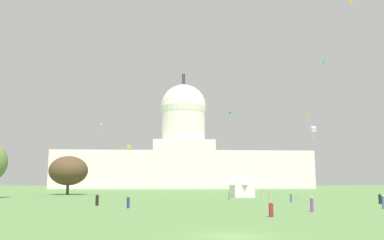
{
  "coord_description": "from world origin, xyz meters",
  "views": [
    {
      "loc": [
        -4.23,
        -26.4,
        3.42
      ],
      "look_at": [
        3.24,
        91.37,
        21.46
      ],
      "focal_mm": 38.0,
      "sensor_mm": 36.0,
      "label": 1
    }
  ],
  "objects_px": {
    "event_tent": "(242,186)",
    "person_denim_front_center": "(383,202)",
    "person_navy_back_center": "(128,202)",
    "kite_orange_high": "(351,0)",
    "person_tan_front_right": "(270,195)",
    "kite_gold_low": "(308,117)",
    "kite_cyan_high": "(323,63)",
    "kite_green_mid": "(231,113)",
    "kite_violet_low": "(146,151)",
    "person_denim_back_left": "(291,198)",
    "capitol_building": "(183,156)",
    "person_maroon_back_right": "(271,210)",
    "person_tan_front_left": "(263,195)",
    "kite_yellow_low": "(129,147)",
    "person_black_near_tree_west": "(97,200)",
    "person_purple_mid_left": "(312,205)",
    "person_black_lawn_far_right": "(380,199)",
    "tree_west_far": "(68,171)",
    "kite_white_low": "(313,129)",
    "kite_lime_mid": "(101,125)",
    "person_grey_aisle_center": "(230,196)"
  },
  "relations": [
    {
      "from": "person_tan_front_right",
      "to": "person_maroon_back_right",
      "type": "bearing_deg",
      "value": 120.32
    },
    {
      "from": "person_tan_front_right",
      "to": "kite_violet_low",
      "type": "bearing_deg",
      "value": -25.65
    },
    {
      "from": "kite_green_mid",
      "to": "tree_west_far",
      "type": "bearing_deg",
      "value": -154.57
    },
    {
      "from": "person_navy_back_center",
      "to": "person_tan_front_right",
      "type": "relative_size",
      "value": 0.99
    },
    {
      "from": "person_grey_aisle_center",
      "to": "person_denim_back_left",
      "type": "bearing_deg",
      "value": -120.48
    },
    {
      "from": "person_purple_mid_left",
      "to": "kite_gold_low",
      "type": "distance_m",
      "value": 41.47
    },
    {
      "from": "person_navy_back_center",
      "to": "kite_white_low",
      "type": "relative_size",
      "value": 0.69
    },
    {
      "from": "capitol_building",
      "to": "tree_west_far",
      "type": "distance_m",
      "value": 112.87
    },
    {
      "from": "person_black_lawn_far_right",
      "to": "person_denim_back_left",
      "type": "bearing_deg",
      "value": -57.01
    },
    {
      "from": "person_purple_mid_left",
      "to": "event_tent",
      "type": "bearing_deg",
      "value": 82.7
    },
    {
      "from": "person_black_near_tree_west",
      "to": "kite_cyan_high",
      "type": "distance_m",
      "value": 76.9
    },
    {
      "from": "person_purple_mid_left",
      "to": "kite_orange_high",
      "type": "distance_m",
      "value": 64.36
    },
    {
      "from": "tree_west_far",
      "to": "kite_white_low",
      "type": "relative_size",
      "value": 5.81
    },
    {
      "from": "person_denim_back_left",
      "to": "person_tan_front_right",
      "type": "bearing_deg",
      "value": -158.03
    },
    {
      "from": "kite_cyan_high",
      "to": "kite_green_mid",
      "type": "bearing_deg",
      "value": 84.35
    },
    {
      "from": "person_navy_back_center",
      "to": "person_maroon_back_right",
      "type": "distance_m",
      "value": 21.0
    },
    {
      "from": "person_denim_front_center",
      "to": "person_black_lawn_far_right",
      "type": "relative_size",
      "value": 1.05
    },
    {
      "from": "kite_violet_low",
      "to": "kite_green_mid",
      "type": "bearing_deg",
      "value": -76.39
    },
    {
      "from": "kite_lime_mid",
      "to": "kite_cyan_high",
      "type": "distance_m",
      "value": 102.04
    },
    {
      "from": "kite_yellow_low",
      "to": "kite_green_mid",
      "type": "xyz_separation_m",
      "value": [
        38.76,
        63.58,
        20.85
      ]
    },
    {
      "from": "person_denim_front_center",
      "to": "person_tan_front_right",
      "type": "xyz_separation_m",
      "value": [
        -6.94,
        30.39,
        -0.08
      ]
    },
    {
      "from": "capitol_building",
      "to": "person_tan_front_right",
      "type": "distance_m",
      "value": 139.43
    },
    {
      "from": "event_tent",
      "to": "person_denim_back_left",
      "type": "xyz_separation_m",
      "value": [
        3.93,
        -24.22,
        -1.83
      ]
    },
    {
      "from": "person_navy_back_center",
      "to": "kite_yellow_low",
      "type": "relative_size",
      "value": 0.48
    },
    {
      "from": "person_maroon_back_right",
      "to": "kite_lime_mid",
      "type": "relative_size",
      "value": 0.46
    },
    {
      "from": "person_black_near_tree_west",
      "to": "person_maroon_back_right",
      "type": "distance_m",
      "value": 29.07
    },
    {
      "from": "person_black_near_tree_west",
      "to": "tree_west_far",
      "type": "bearing_deg",
      "value": 30.77
    },
    {
      "from": "event_tent",
      "to": "person_denim_front_center",
      "type": "relative_size",
      "value": 3.71
    },
    {
      "from": "person_tan_front_right",
      "to": "kite_gold_low",
      "type": "xyz_separation_m",
      "value": [
        8.62,
        0.66,
        16.28
      ]
    },
    {
      "from": "person_black_lawn_far_right",
      "to": "kite_white_low",
      "type": "relative_size",
      "value": 0.7
    },
    {
      "from": "person_denim_front_center",
      "to": "kite_white_low",
      "type": "height_order",
      "value": "kite_white_low"
    },
    {
      "from": "tree_west_far",
      "to": "person_purple_mid_left",
      "type": "distance_m",
      "value": 79.89
    },
    {
      "from": "event_tent",
      "to": "person_grey_aisle_center",
      "type": "bearing_deg",
      "value": -111.21
    },
    {
      "from": "person_maroon_back_right",
      "to": "person_tan_front_left",
      "type": "bearing_deg",
      "value": -136.22
    },
    {
      "from": "person_navy_back_center",
      "to": "person_denim_back_left",
      "type": "bearing_deg",
      "value": 9.7
    },
    {
      "from": "person_tan_front_left",
      "to": "person_tan_front_right",
      "type": "bearing_deg",
      "value": 12.87
    },
    {
      "from": "kite_cyan_high",
      "to": "kite_green_mid",
      "type": "xyz_separation_m",
      "value": [
        -14.21,
        71.77,
        -1.85
      ]
    },
    {
      "from": "person_tan_front_right",
      "to": "kite_gold_low",
      "type": "distance_m",
      "value": 18.43
    },
    {
      "from": "person_tan_front_right",
      "to": "kite_orange_high",
      "type": "bearing_deg",
      "value": -124.86
    },
    {
      "from": "tree_west_far",
      "to": "kite_white_low",
      "type": "bearing_deg",
      "value": -33.17
    },
    {
      "from": "person_navy_back_center",
      "to": "person_denim_back_left",
      "type": "height_order",
      "value": "person_navy_back_center"
    },
    {
      "from": "person_black_lawn_far_right",
      "to": "kite_lime_mid",
      "type": "relative_size",
      "value": 0.51
    },
    {
      "from": "person_navy_back_center",
      "to": "kite_lime_mid",
      "type": "relative_size",
      "value": 0.5
    },
    {
      "from": "kite_cyan_high",
      "to": "kite_green_mid",
      "type": "distance_m",
      "value": 73.19
    },
    {
      "from": "person_black_lawn_far_right",
      "to": "kite_yellow_low",
      "type": "height_order",
      "value": "kite_yellow_low"
    },
    {
      "from": "person_tan_front_left",
      "to": "person_black_lawn_far_right",
      "type": "relative_size",
      "value": 0.93
    },
    {
      "from": "person_navy_back_center",
      "to": "kite_orange_high",
      "type": "xyz_separation_m",
      "value": [
        47.24,
        31.22,
        44.33
      ]
    },
    {
      "from": "person_black_lawn_far_right",
      "to": "kite_violet_low",
      "type": "distance_m",
      "value": 110.16
    },
    {
      "from": "person_denim_front_center",
      "to": "capitol_building",
      "type": "bearing_deg",
      "value": -45.53
    },
    {
      "from": "kite_orange_high",
      "to": "kite_green_mid",
      "type": "relative_size",
      "value": 1.09
    }
  ]
}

